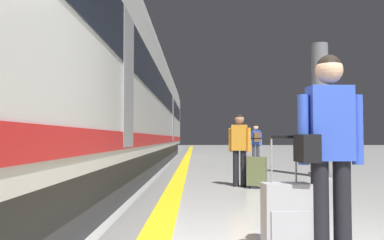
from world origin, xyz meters
TOP-DOWN VIEW (x-y plane):
  - safety_line_strip at (-1.20, 10.00)m, footprint 0.36×80.00m
  - tactile_edge_band at (-1.49, 10.00)m, footprint 0.55×80.00m
  - high_speed_train at (-3.23, 8.54)m, footprint 2.94×36.27m
  - traveller_foreground at (0.31, 0.21)m, footprint 0.55×0.30m
  - rolling_suitcase_foreground at (-0.03, 0.27)m, footprint 0.40×0.26m
  - passenger_near at (0.18, 5.71)m, footprint 0.46×0.28m
  - suitcase_near at (0.50, 5.40)m, footprint 0.43×0.33m
  - passenger_mid at (1.61, 13.07)m, footprint 0.49×0.34m
  - duffel_bag_mid at (1.29, 12.82)m, footprint 0.44×0.26m
  - platform_pillar at (2.61, 8.00)m, footprint 0.56×0.56m

SIDE VIEW (x-z plane):
  - tactile_edge_band at x=-1.49m, z-range 0.00..0.01m
  - safety_line_strip at x=-1.20m, z-range 0.00..0.01m
  - duffel_bag_mid at x=1.29m, z-range -0.03..0.33m
  - suitcase_near at x=0.50m, z-range -0.17..0.87m
  - rolling_suitcase_foreground at x=-0.03m, z-range -0.17..0.89m
  - passenger_near at x=0.18m, z-range 0.13..1.68m
  - passenger_mid at x=1.61m, z-range 0.15..1.72m
  - traveller_foreground at x=0.31m, z-range 0.13..1.85m
  - platform_pillar at x=2.61m, z-range -0.08..3.52m
  - high_speed_train at x=-3.23m, z-range 0.02..4.99m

